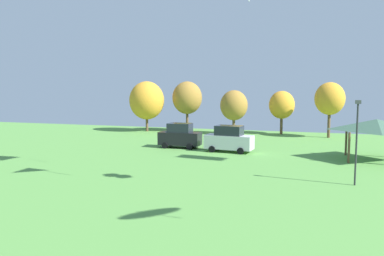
{
  "coord_description": "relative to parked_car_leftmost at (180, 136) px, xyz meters",
  "views": [
    {
      "loc": [
        3.88,
        1.75,
        6.49
      ],
      "look_at": [
        -0.29,
        14.92,
        5.03
      ],
      "focal_mm": 38.0,
      "sensor_mm": 36.0,
      "label": 1
    }
  ],
  "objects": [
    {
      "name": "treeline_tree_3",
      "position": [
        8.95,
        15.4,
        2.63
      ],
      "size": [
        3.37,
        3.37,
        5.76
      ],
      "color": "brown",
      "rests_on": "ground"
    },
    {
      "name": "treeline_tree_1",
      "position": [
        -4.1,
        14.86,
        3.47
      ],
      "size": [
        4.18,
        4.18,
        7.04
      ],
      "color": "brown",
      "rests_on": "ground"
    },
    {
      "name": "parked_car_second_from_left",
      "position": [
        5.44,
        -1.05,
        0.01
      ],
      "size": [
        4.79,
        2.38,
        2.59
      ],
      "rotation": [
        0.0,
        0.0,
        -0.1
      ],
      "color": "silver",
      "rests_on": "ground"
    },
    {
      "name": "park_pavilion",
      "position": [
        18.53,
        -1.59,
        1.82
      ],
      "size": [
        5.94,
        5.18,
        3.6
      ],
      "color": "brown",
      "rests_on": "ground"
    },
    {
      "name": "treeline_tree_4",
      "position": [
        14.92,
        13.44,
        3.58
      ],
      "size": [
        3.67,
        3.67,
        6.88
      ],
      "color": "brown",
      "rests_on": "ground"
    },
    {
      "name": "parked_car_leftmost",
      "position": [
        0.0,
        0.0,
        0.0
      ],
      "size": [
        4.33,
        2.0,
        2.58
      ],
      "rotation": [
        0.0,
        0.0,
        -0.0
      ],
      "color": "black",
      "rests_on": "ground"
    },
    {
      "name": "light_post_1",
      "position": [
        16.14,
        -11.61,
        1.91
      ],
      "size": [
        0.36,
        0.2,
        5.55
      ],
      "color": "#2D2D33",
      "rests_on": "ground"
    },
    {
      "name": "treeline_tree_0",
      "position": [
        -9.5,
        13.05,
        3.1
      ],
      "size": [
        4.88,
        4.88,
        7.05
      ],
      "color": "brown",
      "rests_on": "ground"
    },
    {
      "name": "treeline_tree_2",
      "position": [
        2.94,
        13.23,
        2.59
      ],
      "size": [
        3.63,
        3.63,
        5.86
      ],
      "color": "brown",
      "rests_on": "ground"
    }
  ]
}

